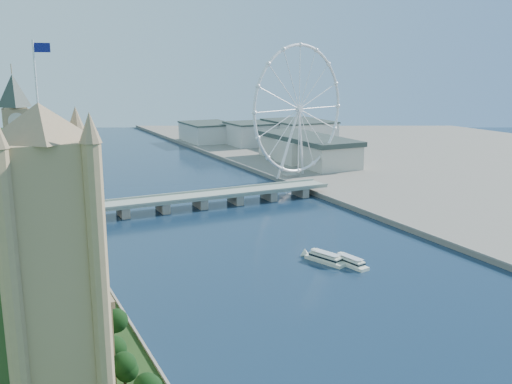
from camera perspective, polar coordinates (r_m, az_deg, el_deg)
tree_row at (r=201.45m, az=-12.70°, el=-17.15°), size 8.76×200.76×22.11m
victoria_tower at (r=170.05m, az=-19.81°, el=-6.75°), size 28.16×28.16×112.00m
parliament_range at (r=290.71m, az=-20.56°, el=-6.27°), size 24.00×200.00×70.00m
big_ben at (r=386.38m, az=-22.77°, el=5.42°), size 20.02×20.02×110.00m
westminster_bridge at (r=444.14m, az=-5.63°, el=-0.69°), size 220.00×22.00×9.50m
london_eye at (r=535.29m, az=4.33°, el=8.22°), size 113.60×39.12×124.30m
county_hall at (r=635.61m, az=5.11°, el=2.77°), size 54.00×144.00×35.00m
city_skyline at (r=697.91m, az=-10.15°, el=4.92°), size 505.00×280.00×32.00m
tour_boat_near at (r=324.86m, az=6.94°, el=-6.99°), size 15.67×29.10×6.23m
tour_boat_far at (r=321.57m, az=9.38°, el=-7.28°), size 11.05×26.98×5.76m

